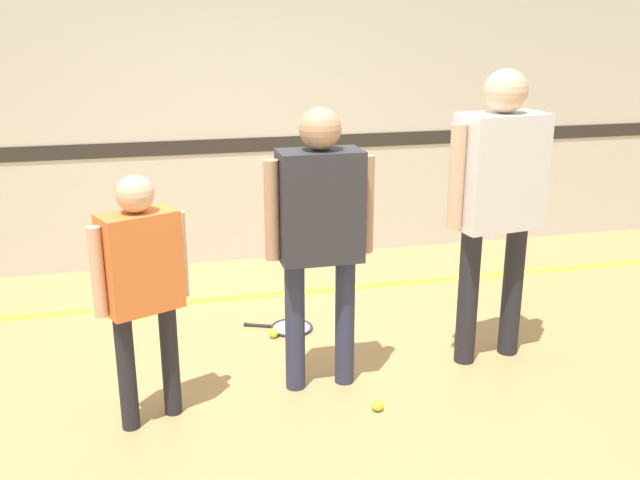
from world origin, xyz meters
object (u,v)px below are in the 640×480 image
at_px(person_instructor, 320,221).
at_px(racket_spare_on_floor, 289,327).
at_px(tennis_ball_near_instructor, 378,405).
at_px(tennis_ball_by_spare_racket, 273,333).
at_px(person_student_left, 141,275).
at_px(person_student_right, 499,187).

bearing_deg(person_instructor, racket_spare_on_floor, 91.11).
relative_size(person_instructor, racket_spare_on_floor, 3.15).
xyz_separation_m(tennis_ball_near_instructor, tennis_ball_by_spare_racket, (-0.39, 1.05, 0.00)).
bearing_deg(tennis_ball_by_spare_racket, person_student_left, -133.30).
bearing_deg(tennis_ball_by_spare_racket, person_student_right, -24.88).
height_order(person_student_left, tennis_ball_near_instructor, person_student_left).
height_order(person_instructor, person_student_right, person_student_right).
bearing_deg(person_student_right, racket_spare_on_floor, -39.86).
xyz_separation_m(person_instructor, person_student_left, (-0.97, -0.17, -0.17)).
relative_size(person_instructor, person_student_left, 1.21).
bearing_deg(person_student_right, tennis_ball_near_instructor, 19.75).
bearing_deg(person_student_left, person_instructor, -14.04).
xyz_separation_m(racket_spare_on_floor, tennis_ball_by_spare_racket, (-0.13, -0.11, 0.02)).
relative_size(racket_spare_on_floor, tennis_ball_by_spare_racket, 7.77).
bearing_deg(person_instructor, tennis_ball_by_spare_racket, 102.07).
bearing_deg(person_student_left, tennis_ball_by_spare_racket, 22.72).
relative_size(person_instructor, person_student_right, 0.90).
relative_size(person_student_right, tennis_ball_near_instructor, 27.15).
bearing_deg(person_student_left, racket_spare_on_floor, 21.95).
xyz_separation_m(person_student_left, person_student_right, (2.08, 0.27, 0.28)).
bearing_deg(person_student_left, tennis_ball_near_instructor, -33.23).
relative_size(person_instructor, tennis_ball_near_instructor, 24.53).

